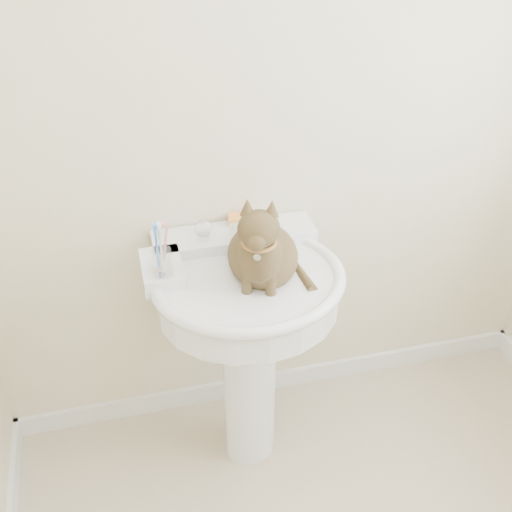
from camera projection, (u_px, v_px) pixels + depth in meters
wall_back at (284, 121)px, 2.12m from camera, size 2.20×0.00×2.50m
baseboard_back at (278, 380)px, 2.81m from camera, size 2.20×0.02×0.09m
pedestal_sink at (248, 312)px, 2.16m from camera, size 0.65×0.64×0.90m
faucet at (237, 228)px, 2.15m from camera, size 0.28×0.12×0.14m
soap_bar at (241, 220)px, 2.25m from camera, size 0.10×0.07×0.03m
toothbrush_cup at (162, 261)px, 1.99m from camera, size 0.07×0.07×0.18m
cat at (263, 253)px, 2.02m from camera, size 0.25×0.31×0.45m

